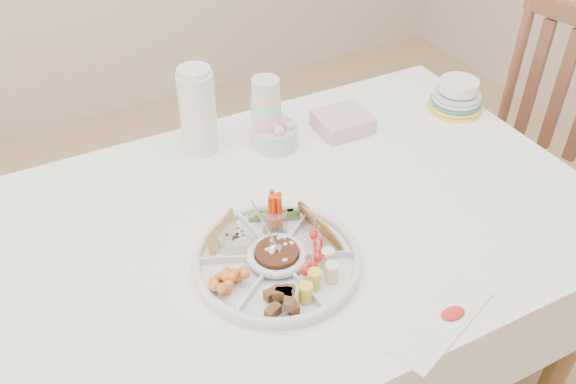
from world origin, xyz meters
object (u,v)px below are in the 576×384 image
chair (512,166)px  dining_table (299,310)px  party_tray (277,258)px  thermos (198,110)px  plate_stack (457,94)px

chair → dining_table: bearing=176.2°
chair → party_tray: chair is taller
thermos → plate_stack: bearing=-11.5°
plate_stack → thermos: bearing=168.5°
thermos → plate_stack: thermos is taller
plate_stack → party_tray: bearing=-156.2°
chair → thermos: bearing=154.1°
party_tray → plate_stack: 0.88m
dining_table → chair: size_ratio=1.45×
chair → plate_stack: chair is taller
dining_table → plate_stack: size_ratio=8.92×
dining_table → chair: (0.89, 0.12, 0.15)m
dining_table → plate_stack: (0.67, 0.22, 0.43)m
party_tray → plate_stack: bearing=23.8°
chair → plate_stack: bearing=144.0°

